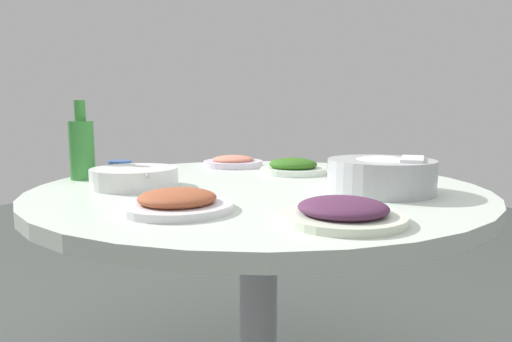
{
  "coord_description": "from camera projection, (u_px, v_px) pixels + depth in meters",
  "views": [
    {
      "loc": [
        0.7,
        -1.1,
        0.96
      ],
      "look_at": [
        0.02,
        -0.04,
        0.79
      ],
      "focal_mm": 30.69,
      "sensor_mm": 36.0,
      "label": 1
    }
  ],
  "objects": [
    {
      "name": "dish_greens",
      "position": [
        293.0,
        167.0,
        1.56
      ],
      "size": [
        0.23,
        0.23,
        0.06
      ],
      "color": "white",
      "rests_on": "round_dining_table"
    },
    {
      "name": "tea_cup_side",
      "position": [
        358.0,
        163.0,
        1.63
      ],
      "size": [
        0.07,
        0.07,
        0.06
      ],
      "primitive_type": "cylinder",
      "color": "#C05243",
      "rests_on": "round_dining_table"
    },
    {
      "name": "green_bottle",
      "position": [
        82.0,
        148.0,
        1.41
      ],
      "size": [
        0.08,
        0.08,
        0.25
      ],
      "color": "#398B39",
      "rests_on": "round_dining_table"
    },
    {
      "name": "tea_cup_far",
      "position": [
        120.0,
        169.0,
        1.48
      ],
      "size": [
        0.08,
        0.08,
        0.05
      ],
      "primitive_type": "cylinder",
      "color": "#385A9A",
      "rests_on": "round_dining_table"
    },
    {
      "name": "soup_bowl",
      "position": [
        135.0,
        178.0,
        1.27
      ],
      "size": [
        0.25,
        0.25,
        0.06
      ],
      "color": "white",
      "rests_on": "round_dining_table"
    },
    {
      "name": "tea_cup_near",
      "position": [
        404.0,
        169.0,
        1.47
      ],
      "size": [
        0.07,
        0.07,
        0.05
      ],
      "primitive_type": "cylinder",
      "color": "white",
      "rests_on": "round_dining_table"
    },
    {
      "name": "dish_eggplant",
      "position": [
        343.0,
        212.0,
        0.87
      ],
      "size": [
        0.25,
        0.25,
        0.05
      ],
      "color": "silver",
      "rests_on": "round_dining_table"
    },
    {
      "name": "dish_shrimp",
      "position": [
        233.0,
        162.0,
        1.77
      ],
      "size": [
        0.24,
        0.24,
        0.04
      ],
      "color": "silver",
      "rests_on": "round_dining_table"
    },
    {
      "name": "rice_bowl",
      "position": [
        381.0,
        175.0,
        1.18
      ],
      "size": [
        0.29,
        0.29,
        0.1
      ],
      "color": "#B2B5BA",
      "rests_on": "round_dining_table"
    },
    {
      "name": "round_dining_table",
      "position": [
        258.0,
        214.0,
        1.33
      ],
      "size": [
        1.31,
        1.31,
        0.75
      ],
      "color": "#99999E",
      "rests_on": "ground"
    },
    {
      "name": "dish_stirfry",
      "position": [
        177.0,
        202.0,
        0.96
      ],
      "size": [
        0.25,
        0.25,
        0.05
      ],
      "color": "white",
      "rests_on": "round_dining_table"
    }
  ]
}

